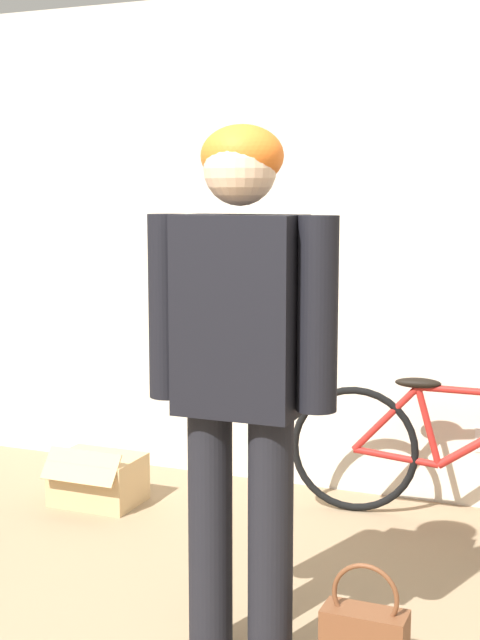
% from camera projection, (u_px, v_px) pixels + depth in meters
% --- Properties ---
extents(wall_back, '(8.00, 0.07, 2.60)m').
position_uv_depth(wall_back, '(380.00, 246.00, 4.52)').
color(wall_back, beige).
rests_on(wall_back, ground_plane).
extents(person, '(0.65, 0.26, 1.78)m').
position_uv_depth(person, '(240.00, 350.00, 2.87)').
color(person, black).
rests_on(person, ground_plane).
extents(bicycle, '(1.70, 0.46, 0.70)m').
position_uv_depth(bicycle, '(466.00, 452.00, 4.25)').
color(bicycle, black).
rests_on(bicycle, ground_plane).
extents(cardboard_box, '(0.43, 0.37, 0.31)m').
position_uv_depth(cardboard_box, '(98.00, 479.00, 4.53)').
color(cardboard_box, tan).
rests_on(cardboard_box, ground_plane).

